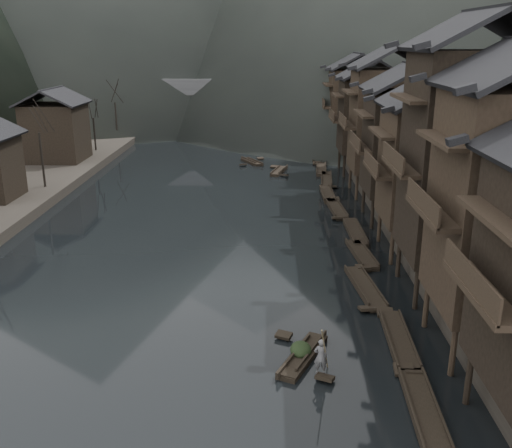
{
  "coord_description": "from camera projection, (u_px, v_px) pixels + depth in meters",
  "views": [
    {
      "loc": [
        5.57,
        -27.02,
        15.05
      ],
      "look_at": [
        4.65,
        11.87,
        2.5
      ],
      "focal_mm": 40.0,
      "sensor_mm": 36.0,
      "label": 1
    }
  ],
  "objects": [
    {
      "name": "water",
      "position": [
        164.0,
        336.0,
        30.45
      ],
      "size": [
        300.0,
        300.0,
        0.0
      ],
      "primitive_type": "plane",
      "color": "black",
      "rests_on": "ground"
    },
    {
      "name": "stilt_houses",
      "position": [
        418.0,
        121.0,
        44.95
      ],
      "size": [
        9.0,
        67.6,
        16.97
      ],
      "color": "black",
      "rests_on": "ground"
    },
    {
      "name": "bare_trees",
      "position": [
        39.0,
        133.0,
        55.68
      ],
      "size": [
        3.91,
        72.07,
        7.83
      ],
      "color": "black",
      "rests_on": "left_bank"
    },
    {
      "name": "moored_sampans",
      "position": [
        342.0,
        217.0,
        50.35
      ],
      "size": [
        2.48,
        62.19,
        0.47
      ],
      "color": "black",
      "rests_on": "water"
    },
    {
      "name": "midriver_boats",
      "position": [
        248.0,
        154.0,
        78.01
      ],
      "size": [
        11.43,
        29.5,
        0.44
      ],
      "color": "black",
      "rests_on": "water"
    },
    {
      "name": "stone_bridge",
      "position": [
        237.0,
        101.0,
        97.38
      ],
      "size": [
        40.0,
        6.0,
        9.0
      ],
      "color": "#4C4C4F",
      "rests_on": "ground"
    },
    {
      "name": "hero_sampan",
      "position": [
        303.0,
        355.0,
        28.19
      ],
      "size": [
        2.8,
        4.79,
        0.43
      ],
      "color": "black",
      "rests_on": "water"
    },
    {
      "name": "cargo_heap",
      "position": [
        301.0,
        343.0,
        28.22
      ],
      "size": [
        1.08,
        1.41,
        0.65
      ],
      "primitive_type": "ellipsoid",
      "color": "black",
      "rests_on": "hero_sampan"
    },
    {
      "name": "boatman",
      "position": [
        321.0,
        352.0,
        26.36
      ],
      "size": [
        0.65,
        0.43,
        1.76
      ],
      "primitive_type": "imported",
      "rotation": [
        0.0,
        0.0,
        3.13
      ],
      "color": "slate",
      "rests_on": "hero_sampan"
    },
    {
      "name": "bamboo_pole",
      "position": [
        327.0,
        301.0,
        25.55
      ],
      "size": [
        0.69,
        2.18,
        3.45
      ],
      "primitive_type": "cylinder",
      "rotation": [
        0.57,
        0.0,
        -0.29
      ],
      "color": "#8C7A51",
      "rests_on": "boatman"
    }
  ]
}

